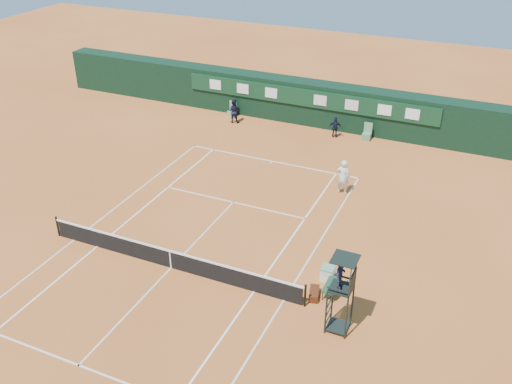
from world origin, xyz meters
TOP-DOWN VIEW (x-y plane):
  - ground at (0.00, 0.00)m, footprint 90.00×90.00m
  - court_lines at (0.00, 0.00)m, footprint 11.05×23.85m
  - tennis_net at (0.00, 0.00)m, footprint 12.90×0.10m
  - back_wall at (0.00, 18.74)m, footprint 40.00×1.65m
  - linesman_chair_left at (-5.50, 17.48)m, footprint 0.55×0.50m
  - linesman_chair_right at (4.50, 17.48)m, footprint 0.55×0.50m
  - umpire_chair at (8.02, -0.75)m, footprint 0.96×0.95m
  - player_bench at (7.27, 1.21)m, footprint 0.56×1.20m
  - tennis_bag at (6.56, 0.72)m, footprint 0.59×0.96m
  - cooler at (6.71, 2.08)m, footprint 0.57×0.57m
  - tennis_ball at (2.56, 9.32)m, footprint 0.06×0.06m
  - player at (5.07, 9.82)m, footprint 0.77×0.54m
  - ball_kid_left at (-4.92, 16.58)m, footprint 0.95×0.81m
  - ball_kid_right at (2.44, 16.99)m, footprint 0.89×0.53m

SIDE VIEW (x-z plane):
  - ground at x=0.00m, z-range 0.00..0.00m
  - court_lines at x=0.00m, z-range 0.00..0.01m
  - tennis_ball at x=2.56m, z-range 0.00..0.06m
  - tennis_bag at x=6.56m, z-range 0.00..0.33m
  - linesman_chair_left at x=-5.50m, z-range -0.26..0.89m
  - linesman_chair_right at x=4.50m, z-range -0.26..0.89m
  - cooler at x=6.71m, z-range 0.00..0.65m
  - tennis_net at x=0.00m, z-range -0.04..1.06m
  - player_bench at x=7.27m, z-range 0.05..1.15m
  - ball_kid_right at x=2.44m, z-range 0.00..1.43m
  - ball_kid_left at x=-4.92m, z-range 0.00..1.71m
  - player at x=5.07m, z-range 0.00..2.02m
  - back_wall at x=0.00m, z-range 0.01..3.01m
  - umpire_chair at x=8.02m, z-range 0.75..4.17m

